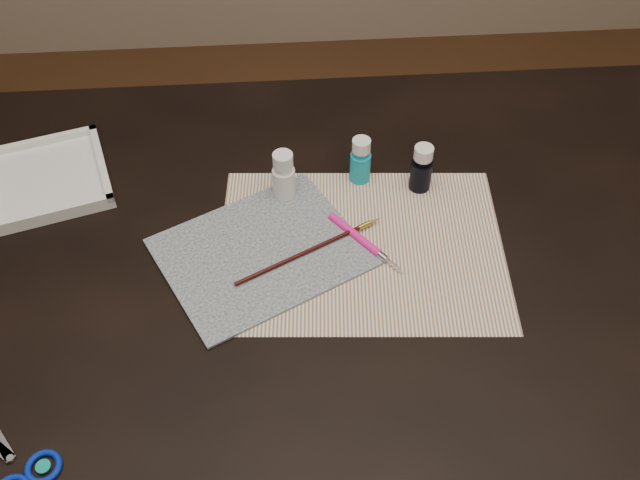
{
  "coord_description": "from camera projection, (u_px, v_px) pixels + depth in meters",
  "views": [
    {
      "loc": [
        -0.05,
        -0.66,
        1.54
      ],
      "look_at": [
        0.0,
        0.0,
        0.8
      ],
      "focal_mm": 40.0,
      "sensor_mm": 36.0,
      "label": 1
    }
  ],
  "objects": [
    {
      "name": "table",
      "position": [
        320.0,
        394.0,
        1.31
      ],
      "size": [
        1.3,
        0.9,
        0.75
      ],
      "primitive_type": "cube",
      "color": "black",
      "rests_on": "ground"
    },
    {
      "name": "paper",
      "position": [
        361.0,
        247.0,
        1.05
      ],
      "size": [
        0.44,
        0.35,
        0.0
      ],
      "primitive_type": "cube",
      "rotation": [
        0.0,
        0.0,
        -0.07
      ],
      "color": "white",
      "rests_on": "table"
    },
    {
      "name": "canvas",
      "position": [
        261.0,
        252.0,
        1.04
      ],
      "size": [
        0.35,
        0.33,
        0.0
      ],
      "primitive_type": "cube",
      "rotation": [
        0.0,
        0.0,
        0.48
      ],
      "color": "#101F32",
      "rests_on": "paper"
    },
    {
      "name": "paint_bottle_white",
      "position": [
        284.0,
        176.0,
        1.09
      ],
      "size": [
        0.04,
        0.04,
        0.09
      ],
      "primitive_type": "cylinder",
      "rotation": [
        0.0,
        0.0,
        -0.15
      ],
      "color": "white",
      "rests_on": "table"
    },
    {
      "name": "paint_bottle_cyan",
      "position": [
        361.0,
        160.0,
        1.12
      ],
      "size": [
        0.04,
        0.04,
        0.08
      ],
      "primitive_type": "cylinder",
      "rotation": [
        0.0,
        0.0,
        0.36
      ],
      "color": "#149DB9",
      "rests_on": "table"
    },
    {
      "name": "paint_bottle_navy",
      "position": [
        422.0,
        168.0,
        1.11
      ],
      "size": [
        0.04,
        0.04,
        0.08
      ],
      "primitive_type": "cylinder",
      "rotation": [
        0.0,
        0.0,
        -0.18
      ],
      "color": "black",
      "rests_on": "table"
    },
    {
      "name": "paintbrush",
      "position": [
        311.0,
        250.0,
        1.04
      ],
      "size": [
        0.22,
        0.12,
        0.01
      ],
      "primitive_type": null,
      "rotation": [
        0.0,
        0.0,
        0.48
      ],
      "color": "black",
      "rests_on": "canvas"
    },
    {
      "name": "craft_knife",
      "position": [
        366.0,
        244.0,
        1.05
      ],
      "size": [
        0.1,
        0.13,
        0.01
      ],
      "primitive_type": null,
      "rotation": [
        0.0,
        0.0,
        -0.91
      ],
      "color": "#F91C95",
      "rests_on": "paper"
    },
    {
      "name": "palette_tray",
      "position": [
        46.0,
        178.0,
        1.14
      ],
      "size": [
        0.23,
        0.23,
        0.02
      ],
      "primitive_type": "cube",
      "rotation": [
        0.0,
        0.0,
        0.29
      ],
      "color": "white",
      "rests_on": "table"
    }
  ]
}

